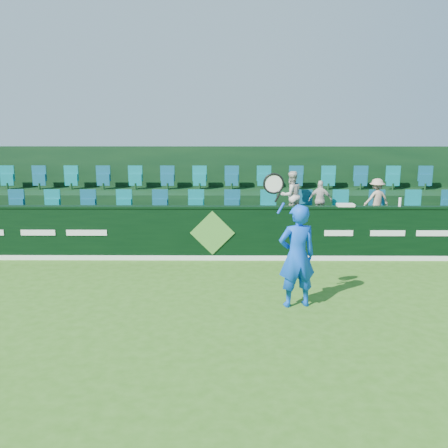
{
  "coord_description": "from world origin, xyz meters",
  "views": [
    {
      "loc": [
        0.38,
        -8.05,
        3.4
      ],
      "look_at": [
        0.29,
        2.8,
        1.15
      ],
      "focal_mm": 40.0,
      "sensor_mm": 36.0,
      "label": 1
    }
  ],
  "objects_px": {
    "spectator_left": "(291,195)",
    "drinks_bottle": "(400,202)",
    "towel": "(346,205)",
    "spectator_right": "(376,199)",
    "tennis_player": "(297,255)",
    "spectator_middle": "(320,200)"
  },
  "relations": [
    {
      "from": "spectator_left",
      "to": "spectator_right",
      "type": "bearing_deg",
      "value": 155.72
    },
    {
      "from": "drinks_bottle",
      "to": "spectator_middle",
      "type": "bearing_deg",
      "value": 147.12
    },
    {
      "from": "tennis_player",
      "to": "towel",
      "type": "relative_size",
      "value": 6.22
    },
    {
      "from": "spectator_middle",
      "to": "spectator_right",
      "type": "relative_size",
      "value": 0.95
    },
    {
      "from": "spectator_left",
      "to": "drinks_bottle",
      "type": "distance_m",
      "value": 2.75
    },
    {
      "from": "tennis_player",
      "to": "spectator_right",
      "type": "distance_m",
      "value": 5.1
    },
    {
      "from": "drinks_bottle",
      "to": "towel",
      "type": "bearing_deg",
      "value": 180.0
    },
    {
      "from": "spectator_right",
      "to": "towel",
      "type": "relative_size",
      "value": 2.67
    },
    {
      "from": "drinks_bottle",
      "to": "tennis_player",
      "type": "bearing_deg",
      "value": -132.63
    },
    {
      "from": "towel",
      "to": "spectator_middle",
      "type": "bearing_deg",
      "value": 110.11
    },
    {
      "from": "spectator_left",
      "to": "towel",
      "type": "bearing_deg",
      "value": 112.54
    },
    {
      "from": "spectator_left",
      "to": "spectator_middle",
      "type": "bearing_deg",
      "value": 155.72
    },
    {
      "from": "spectator_middle",
      "to": "drinks_bottle",
      "type": "relative_size",
      "value": 4.78
    },
    {
      "from": "tennis_player",
      "to": "spectator_left",
      "type": "relative_size",
      "value": 1.98
    },
    {
      "from": "spectator_middle",
      "to": "spectator_right",
      "type": "distance_m",
      "value": 1.49
    },
    {
      "from": "towel",
      "to": "spectator_right",
      "type": "bearing_deg",
      "value": 45.97
    },
    {
      "from": "spectator_right",
      "to": "drinks_bottle",
      "type": "xyz_separation_m",
      "value": [
        0.24,
        -1.12,
        0.11
      ]
    },
    {
      "from": "spectator_left",
      "to": "drinks_bottle",
      "type": "relative_size",
      "value": 5.93
    },
    {
      "from": "tennis_player",
      "to": "spectator_middle",
      "type": "bearing_deg",
      "value": 74.38
    },
    {
      "from": "spectator_middle",
      "to": "drinks_bottle",
      "type": "bearing_deg",
      "value": 164.04
    },
    {
      "from": "spectator_left",
      "to": "towel",
      "type": "distance_m",
      "value": 1.64
    },
    {
      "from": "towel",
      "to": "spectator_left",
      "type": "bearing_deg",
      "value": 136.83
    }
  ]
}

